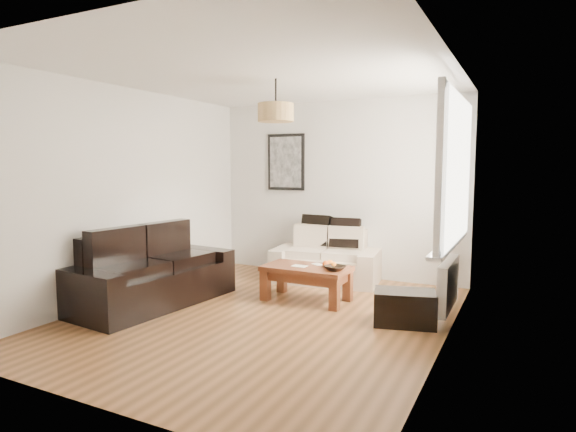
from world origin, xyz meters
The scene contains 21 objects.
floor centered at (0.00, 0.00, 0.00)m, with size 4.50×4.50×0.00m, color brown.
ceiling centered at (0.00, 0.00, 2.60)m, with size 3.80×4.50×0.00m, color white, non-canonical shape.
wall_back centered at (0.00, 2.25, 1.30)m, with size 3.80×0.04×2.60m, color silver, non-canonical shape.
wall_front centered at (0.00, -2.25, 1.30)m, with size 3.80×0.04×2.60m, color silver, non-canonical shape.
wall_left centered at (-1.90, 0.00, 1.30)m, with size 0.04×4.50×2.60m, color silver, non-canonical shape.
wall_right centered at (1.90, 0.00, 1.30)m, with size 0.04×4.50×2.60m, color silver, non-canonical shape.
window_bay centered at (1.86, 0.80, 1.60)m, with size 0.14×1.90×1.60m, color white, non-canonical shape.
radiator centered at (1.82, 0.80, 0.38)m, with size 0.10×0.90×0.52m, color white.
poster centered at (-0.85, 2.22, 1.70)m, with size 0.62×0.04×0.87m, color black, non-canonical shape.
pendant_shade centered at (0.00, 0.30, 2.23)m, with size 0.40×0.40×0.20m, color tan.
loveseat_cream centered at (0.01, 1.78, 0.36)m, with size 1.47×0.80×0.73m, color #C2B19C, non-canonical shape.
sofa_leather centered at (-1.43, -0.17, 0.42)m, with size 1.96×0.95×0.85m, color black, non-canonical shape.
coffee_table centered at (0.17, 0.77, 0.21)m, with size 1.04×0.57×0.43m, color brown, non-canonical shape.
ottoman centered at (1.45, 0.42, 0.18)m, with size 0.62×0.40×0.36m, color black.
cushion_left centered at (-0.22, 1.96, 0.70)m, with size 0.45×0.14×0.45m, color black.
cushion_right centered at (0.23, 1.96, 0.69)m, with size 0.42×0.13×0.42m, color black.
fruit_bowl centered at (0.56, 0.70, 0.46)m, with size 0.24×0.24×0.06m, color black.
orange_a centered at (0.44, 0.86, 0.47)m, with size 0.09×0.09×0.09m, color orange.
orange_b centered at (0.50, 0.81, 0.47)m, with size 0.07×0.07×0.07m, color orange.
orange_c centered at (0.40, 0.82, 0.47)m, with size 0.08×0.08×0.08m, color #E15213.
papers centered at (0.09, 0.73, 0.43)m, with size 0.18×0.13×0.01m, color white.
Camera 1 is at (2.54, -4.44, 1.64)m, focal length 29.82 mm.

